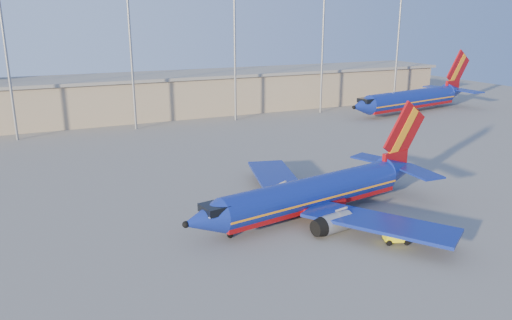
# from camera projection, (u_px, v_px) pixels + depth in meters

# --- Properties ---
(ground) EXTENTS (220.00, 220.00, 0.00)m
(ground) POSITION_uv_depth(u_px,v_px,m) (271.00, 207.00, 54.39)
(ground) COLOR slate
(ground) RESTS_ON ground
(terminal_building) EXTENTS (122.00, 16.00, 8.50)m
(terminal_building) POSITION_uv_depth(u_px,v_px,m) (193.00, 92.00, 107.82)
(terminal_building) COLOR gray
(terminal_building) RESTS_ON ground
(light_mast_row) EXTENTS (101.60, 1.60, 28.65)m
(light_mast_row) POSITION_uv_depth(u_px,v_px,m) (184.00, 31.00, 91.69)
(light_mast_row) COLOR gray
(light_mast_row) RESTS_ON ground
(aircraft_main) EXTENTS (31.66, 30.22, 10.78)m
(aircraft_main) POSITION_uv_depth(u_px,v_px,m) (318.00, 193.00, 51.97)
(aircraft_main) COLOR navy
(aircraft_main) RESTS_ON ground
(aircraft_second) EXTENTS (37.69, 15.41, 12.86)m
(aircraft_second) POSITION_uv_depth(u_px,v_px,m) (413.00, 99.00, 108.17)
(aircraft_second) COLOR navy
(aircraft_second) RESTS_ON ground
(baggage_tug) EXTENTS (2.55, 2.05, 1.59)m
(baggage_tug) POSITION_uv_depth(u_px,v_px,m) (396.00, 234.00, 45.56)
(baggage_tug) COLOR yellow
(baggage_tug) RESTS_ON ground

